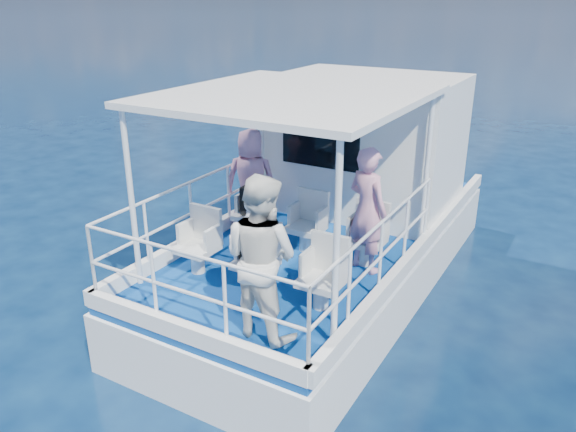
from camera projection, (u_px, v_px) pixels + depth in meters
The scene contains 20 objects.
ground at pixel (298, 311), 8.17m from camera, with size 2000.00×2000.00×0.00m, color #071B39.
hull at pixel (329, 282), 8.97m from camera, with size 3.00×7.00×1.60m, color white.
deck at pixel (330, 234), 8.66m from camera, with size 2.90×6.90×0.10m, color navy.
cabin at pixel (367, 143), 9.28m from camera, with size 2.85×2.00×2.20m, color white.
canopy at pixel (292, 96), 6.85m from camera, with size 3.00×3.20×0.08m, color white.
canopy_posts at pixel (290, 185), 7.23m from camera, with size 2.77×2.97×2.20m.
railings at pixel (277, 237), 7.19m from camera, with size 2.84×3.59×1.00m, color white, non-canonical shape.
seat_port_fwd at pixel (253, 225), 8.35m from camera, with size 0.48×0.46×0.38m, color silver.
seat_center_fwd at pixel (306, 238), 7.93m from camera, with size 0.48×0.46×0.38m, color silver.
seat_stbd_fwd at pixel (365, 251), 7.51m from camera, with size 0.48×0.46×0.38m, color silver.
seat_port_aft at pixel (198, 259), 7.30m from camera, with size 0.48×0.46×0.38m, color silver.
seat_center_aft at pixel (256, 275), 6.88m from camera, with size 0.48×0.46×0.38m, color silver.
seat_stbd_aft at pixel (321, 293), 6.46m from camera, with size 0.48×0.46×0.38m, color silver.
passenger_port_fwd at pixel (251, 181), 8.42m from camera, with size 0.59×0.42×1.58m, color #C881A0.
passenger_stbd_fwd at pixel (367, 210), 7.16m from camera, with size 0.61×0.40×1.66m, color pink.
passenger_stbd_aft at pixel (261, 257), 5.76m from camera, with size 0.86×0.67×1.77m, color white.
backpack_port at pixel (252, 201), 8.16m from camera, with size 0.32×0.18×0.42m, color black.
backpack_center at pixel (254, 244), 6.68m from camera, with size 0.32×0.18×0.48m, color black.
compact_camera at pixel (252, 186), 8.07m from camera, with size 0.10×0.06×0.06m, color black.
panda at pixel (254, 210), 6.53m from camera, with size 0.26×0.21×0.39m, color white, non-canonical shape.
Camera 1 is at (3.41, -6.21, 4.30)m, focal length 35.00 mm.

